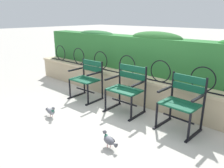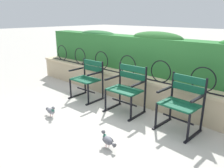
{
  "view_description": "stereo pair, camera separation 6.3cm",
  "coord_description": "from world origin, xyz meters",
  "px_view_note": "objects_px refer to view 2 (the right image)",
  "views": [
    {
      "loc": [
        2.53,
        -2.73,
        1.74
      ],
      "look_at": [
        0.0,
        0.09,
        0.55
      ],
      "focal_mm": 34.9,
      "sensor_mm": 36.0,
      "label": 1
    },
    {
      "loc": [
        2.58,
        -2.68,
        1.74
      ],
      "look_at": [
        0.0,
        0.09,
        0.55
      ],
      "focal_mm": 34.9,
      "sensor_mm": 36.0,
      "label": 2
    }
  ],
  "objects_px": {
    "pigeon_near_chairs": "(108,140)",
    "pigeon_far_side": "(51,111)",
    "park_chair_left": "(88,78)",
    "park_chair_centre": "(127,87)",
    "park_chair_right": "(182,102)"
  },
  "relations": [
    {
      "from": "park_chair_left",
      "to": "pigeon_far_side",
      "type": "bearing_deg",
      "value": -78.95
    },
    {
      "from": "park_chair_centre",
      "to": "park_chair_right",
      "type": "distance_m",
      "value": 1.06
    },
    {
      "from": "park_chair_left",
      "to": "pigeon_far_side",
      "type": "distance_m",
      "value": 1.15
    },
    {
      "from": "pigeon_near_chairs",
      "to": "pigeon_far_side",
      "type": "xyz_separation_m",
      "value": [
        -1.42,
        0.01,
        0.0
      ]
    },
    {
      "from": "park_chair_centre",
      "to": "pigeon_far_side",
      "type": "relative_size",
      "value": 3.04
    },
    {
      "from": "park_chair_left",
      "to": "pigeon_far_side",
      "type": "height_order",
      "value": "park_chair_left"
    },
    {
      "from": "park_chair_right",
      "to": "park_chair_centre",
      "type": "bearing_deg",
      "value": -177.76
    },
    {
      "from": "pigeon_near_chairs",
      "to": "park_chair_right",
      "type": "bearing_deg",
      "value": 67.27
    },
    {
      "from": "park_chair_left",
      "to": "park_chair_centre",
      "type": "relative_size",
      "value": 0.94
    },
    {
      "from": "pigeon_near_chairs",
      "to": "pigeon_far_side",
      "type": "height_order",
      "value": "same"
    },
    {
      "from": "park_chair_left",
      "to": "park_chair_centre",
      "type": "distance_m",
      "value": 1.06
    },
    {
      "from": "park_chair_left",
      "to": "park_chair_right",
      "type": "relative_size",
      "value": 0.95
    },
    {
      "from": "park_chair_left",
      "to": "pigeon_near_chairs",
      "type": "distance_m",
      "value": 1.99
    },
    {
      "from": "pigeon_near_chairs",
      "to": "pigeon_far_side",
      "type": "distance_m",
      "value": 1.42
    },
    {
      "from": "park_chair_right",
      "to": "pigeon_near_chairs",
      "type": "relative_size",
      "value": 3.0
    }
  ]
}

